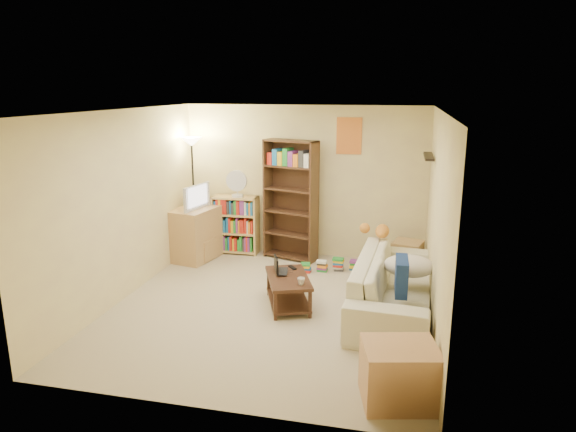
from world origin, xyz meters
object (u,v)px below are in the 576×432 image
Objects in this scene: laptop at (286,272)px; desk_fan at (237,183)px; tabby_cat at (379,231)px; mug at (301,281)px; side_table at (407,256)px; tv_stand at (195,234)px; floor_lamp at (192,162)px; tall_bookshelf at (291,197)px; coffee_table at (288,287)px; television at (193,197)px; short_bookshelf at (236,225)px; sofa at (394,285)px; end_cabinet at (399,374)px.

desk_fan is at bearing 25.64° from laptop.
mug is (-0.87, -1.33, -0.34)m from tabby_cat.
laptop is at bearing -135.32° from side_table.
tv_stand is 1.19m from floor_lamp.
side_table is at bearing 10.68° from tall_bookshelf.
tv_stand is 1.69m from tall_bookshelf.
television reaches higher than coffee_table.
tv_stand reaches higher than coffee_table.
tabby_cat is 1.20× the size of desk_fan.
television is at bearing 120.86° from coffee_table.
short_bookshelf is 2.17× the size of desk_fan.
laptop is at bearing 95.03° from sofa.
sofa is 3.30m from desk_fan.
television is (-3.00, 0.42, 0.27)m from tabby_cat.
short_bookshelf is at bearing 17.74° from floor_lamp.
floor_lamp is (-3.10, 0.68, 0.80)m from tabby_cat.
side_table is at bearing 53.95° from tabby_cat.
floor_lamp is (-2.01, 1.77, 1.33)m from coffee_table.
coffee_table is 2.45m from tv_stand.
tabby_cat reaches higher than tv_stand.
desk_fan is at bearing 103.36° from coffee_table.
tv_stand is at bearing 70.94° from sofa.
short_bookshelf is 0.50× the size of floor_lamp.
floor_lamp is at bearing 178.36° from side_table.
tall_bookshelf reaches higher than tv_stand.
tall_bookshelf reaches higher than mug.
coffee_table is 2.57m from television.
tall_bookshelf is at bearing -6.72° from short_bookshelf.
side_table reaches higher than coffee_table.
end_cabinet is at bearing -151.78° from laptop.
laptop is (-0.06, 0.13, 0.16)m from coffee_table.
short_bookshelf is 2.07× the size of side_table.
laptop is at bearing -55.20° from desk_fan.
tall_bookshelf reaches higher than tabby_cat.
tv_stand is at bearing 140.62° from mug.
tabby_cat is 2.98m from end_cabinet.
floor_lamp is 4.15× the size of side_table.
television is 1.57m from tall_bookshelf.
tabby_cat is at bearing -19.32° from desk_fan.
coffee_table is 2.32m from end_cabinet.
laptop is (-1.39, -0.04, 0.07)m from sofa.
sofa is 3.52m from tv_stand.
mug is at bearing -57.00° from tall_bookshelf.
sofa is 5.32× the size of desk_fan.
tabby_cat is 5.17× the size of mug.
television is at bearing 44.09° from laptop.
mug is 2.01m from end_cabinet.
sofa is 1.19m from mug.
tv_stand reaches higher than laptop.
desk_fan reaches higher than television.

